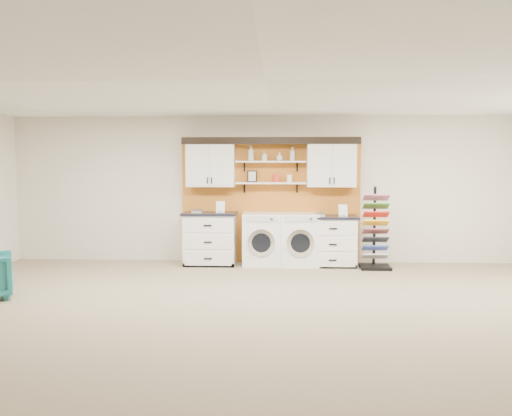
{
  "coord_description": "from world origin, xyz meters",
  "views": [
    {
      "loc": [
        0.16,
        -5.58,
        1.86
      ],
      "look_at": [
        -0.21,
        2.3,
        1.19
      ],
      "focal_mm": 35.0,
      "sensor_mm": 36.0,
      "label": 1
    }
  ],
  "objects_px": {
    "dryer": "(300,239)",
    "sample_rack": "(375,242)",
    "base_cabinet_right": "(331,241)",
    "washer": "(262,239)",
    "base_cabinet_left": "(210,239)"
  },
  "relations": [
    {
      "from": "base_cabinet_left",
      "to": "base_cabinet_right",
      "type": "xyz_separation_m",
      "value": [
        2.26,
        0.0,
        -0.03
      ]
    },
    {
      "from": "sample_rack",
      "to": "dryer",
      "type": "bearing_deg",
      "value": 172.38
    },
    {
      "from": "dryer",
      "to": "washer",
      "type": "bearing_deg",
      "value": 180.0
    },
    {
      "from": "base_cabinet_left",
      "to": "base_cabinet_right",
      "type": "distance_m",
      "value": 2.26
    },
    {
      "from": "washer",
      "to": "sample_rack",
      "type": "relative_size",
      "value": 0.66
    },
    {
      "from": "dryer",
      "to": "sample_rack",
      "type": "xyz_separation_m",
      "value": [
        1.35,
        -0.22,
        -0.0
      ]
    },
    {
      "from": "base_cabinet_right",
      "to": "dryer",
      "type": "bearing_deg",
      "value": -179.67
    },
    {
      "from": "base_cabinet_right",
      "to": "dryer",
      "type": "height_order",
      "value": "dryer"
    },
    {
      "from": "base_cabinet_right",
      "to": "sample_rack",
      "type": "bearing_deg",
      "value": -16.17
    },
    {
      "from": "base_cabinet_right",
      "to": "sample_rack",
      "type": "distance_m",
      "value": 0.8
    },
    {
      "from": "dryer",
      "to": "sample_rack",
      "type": "relative_size",
      "value": 0.66
    },
    {
      "from": "washer",
      "to": "base_cabinet_right",
      "type": "bearing_deg",
      "value": 0.15
    },
    {
      "from": "dryer",
      "to": "sample_rack",
      "type": "bearing_deg",
      "value": -9.24
    },
    {
      "from": "base_cabinet_left",
      "to": "washer",
      "type": "bearing_deg",
      "value": -0.2
    },
    {
      "from": "washer",
      "to": "dryer",
      "type": "relative_size",
      "value": 1.0
    }
  ]
}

